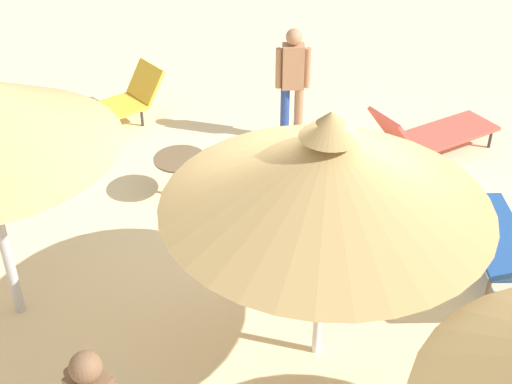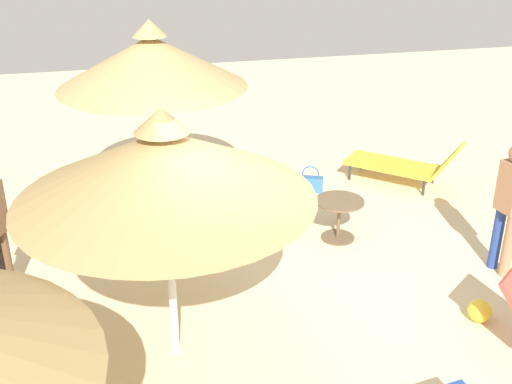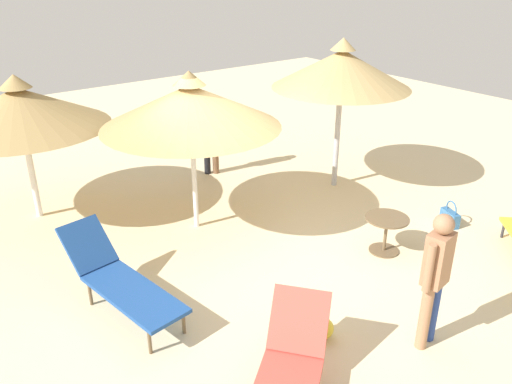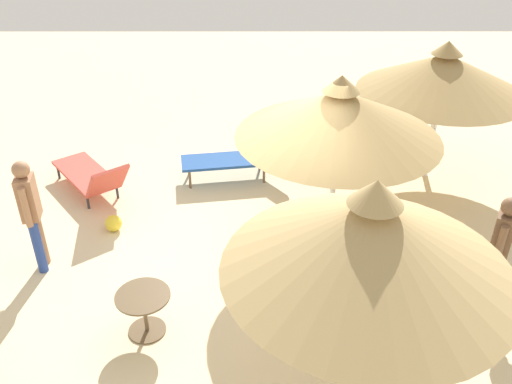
{
  "view_description": "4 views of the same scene",
  "coord_description": "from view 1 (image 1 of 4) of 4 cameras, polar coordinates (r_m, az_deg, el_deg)",
  "views": [
    {
      "loc": [
        -0.35,
        6.0,
        5.07
      ],
      "look_at": [
        0.45,
        0.1,
        1.07
      ],
      "focal_mm": 49.08,
      "sensor_mm": 36.0,
      "label": 1
    },
    {
      "loc": [
        -5.67,
        1.59,
        4.27
      ],
      "look_at": [
        0.34,
        0.18,
        1.42
      ],
      "focal_mm": 45.04,
      "sensor_mm": 36.0,
      "label": 2
    },
    {
      "loc": [
        -4.14,
        -5.58,
        4.14
      ],
      "look_at": [
        0.09,
        0.01,
        0.95
      ],
      "focal_mm": 36.43,
      "sensor_mm": 36.0,
      "label": 3
    },
    {
      "loc": [
        6.49,
        0.07,
        4.98
      ],
      "look_at": [
        -0.0,
        0.08,
        1.03
      ],
      "focal_mm": 38.64,
      "sensor_mm": 36.0,
      "label": 4
    }
  ],
  "objects": [
    {
      "name": "parasol_umbrella_center",
      "position": [
        5.68,
        5.86,
        1.75
      ],
      "size": [
        2.8,
        2.8,
        2.6
      ],
      "color": "white",
      "rests_on": "ground"
    },
    {
      "name": "side_table_round",
      "position": [
        8.85,
        -6.17,
        1.79
      ],
      "size": [
        0.66,
        0.66,
        0.58
      ],
      "color": "brown",
      "rests_on": "ground"
    },
    {
      "name": "lounge_chair_near_left",
      "position": [
        7.92,
        19.75,
        -4.19
      ],
      "size": [
        0.89,
        2.15,
        0.91
      ],
      "color": "#1E478C",
      "rests_on": "ground"
    },
    {
      "name": "lounge_chair_near_right",
      "position": [
        10.67,
        -11.87,
        6.9
      ],
      "size": [
        1.69,
        1.75,
        0.8
      ],
      "color": "gold",
      "rests_on": "ground"
    },
    {
      "name": "ground",
      "position": [
        7.89,
        3.36,
        -6.62
      ],
      "size": [
        24.0,
        24.0,
        0.1
      ],
      "primitive_type": "cube",
      "color": "beige"
    },
    {
      "name": "handbag",
      "position": [
        9.52,
        -15.11,
        1.43
      ],
      "size": [
        0.27,
        0.42,
        0.44
      ],
      "color": "#336699",
      "rests_on": "ground"
    },
    {
      "name": "lounge_chair_back",
      "position": [
        9.96,
        14.03,
        4.7
      ],
      "size": [
        1.93,
        1.71,
        0.88
      ],
      "color": "#CC4C3F",
      "rests_on": "ground"
    },
    {
      "name": "person_standing_far_right",
      "position": [
        9.85,
        3.01,
        9.24
      ],
      "size": [
        0.48,
        0.27,
        1.69
      ],
      "color": "navy",
      "rests_on": "ground"
    },
    {
      "name": "beach_ball",
      "position": [
        9.52,
        7.77,
        2.28
      ],
      "size": [
        0.26,
        0.26,
        0.26
      ],
      "primitive_type": "sphere",
      "color": "yellow",
      "rests_on": "ground"
    }
  ]
}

